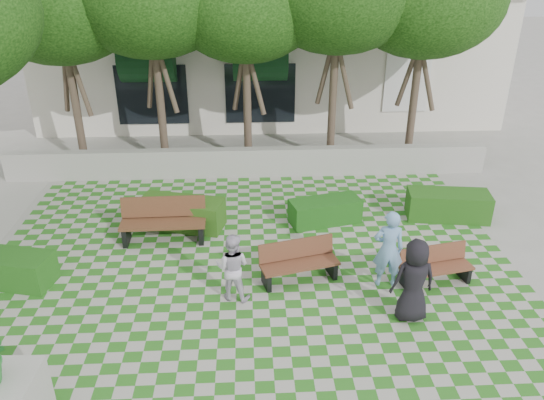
{
  "coord_description": "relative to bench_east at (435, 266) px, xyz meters",
  "views": [
    {
      "loc": [
        -0.05,
        -9.31,
        6.67
      ],
      "look_at": [
        0.5,
        1.5,
        1.4
      ],
      "focal_mm": 35.0,
      "sensor_mm": 36.0,
      "label": 1
    }
  ],
  "objects": [
    {
      "name": "ground",
      "position": [
        -3.95,
        -0.12,
        -0.4
      ],
      "size": [
        90.0,
        90.0,
        0.0
      ],
      "primitive_type": "plane",
      "color": "gray",
      "rests_on": "ground"
    },
    {
      "name": "lawn",
      "position": [
        -3.95,
        0.88,
        -0.39
      ],
      "size": [
        12.0,
        12.0,
        0.0
      ],
      "primitive_type": "plane",
      "color": "#2B721E",
      "rests_on": "ground"
    },
    {
      "name": "retaining_wall",
      "position": [
        -3.95,
        6.08,
        0.05
      ],
      "size": [
        15.0,
        0.36,
        0.9
      ],
      "primitive_type": "cube",
      "color": "#9E9B93",
      "rests_on": "ground"
    },
    {
      "name": "bench_east",
      "position": [
        0.0,
        0.0,
        0.0
      ],
      "size": [
        1.64,
        0.83,
        0.82
      ],
      "rotation": [
        0.0,
        0.0,
        0.21
      ],
      "color": "brown",
      "rests_on": "ground"
    },
    {
      "name": "bench_mid",
      "position": [
        -2.93,
        0.26,
        0.03
      ],
      "size": [
        1.79,
        0.98,
        0.89
      ],
      "rotation": [
        0.0,
        0.0,
        0.26
      ],
      "color": "#552F1D",
      "rests_on": "ground"
    },
    {
      "name": "bench_west",
      "position": [
        -6.08,
        2.13,
        0.13
      ],
      "size": [
        2.07,
        0.73,
        1.08
      ],
      "rotation": [
        0.0,
        0.0,
        0.02
      ],
      "color": "#4F2E1B",
      "rests_on": "ground"
    },
    {
      "name": "hedge_east",
      "position": [
        1.32,
        2.94,
        -0.03
      ],
      "size": [
        2.21,
        1.14,
        0.74
      ],
      "primitive_type": "cube",
      "rotation": [
        0.0,
        0.0,
        -0.14
      ],
      "color": "#1D4C14",
      "rests_on": "ground"
    },
    {
      "name": "hedge_midright",
      "position": [
        -1.98,
        2.87,
        -0.07
      ],
      "size": [
        1.96,
        1.16,
        0.64
      ],
      "primitive_type": "cube",
      "rotation": [
        0.0,
        0.0,
        0.25
      ],
      "color": "#174C14",
      "rests_on": "ground"
    },
    {
      "name": "hedge_midleft",
      "position": [
        -5.71,
        2.82,
        -0.02
      ],
      "size": [
        2.29,
        1.37,
        0.75
      ],
      "primitive_type": "cube",
      "rotation": [
        0.0,
        0.0,
        -0.26
      ],
      "color": "#234B14",
      "rests_on": "ground"
    },
    {
      "name": "hedge_west",
      "position": [
        -9.22,
        0.47,
        -0.05
      ],
      "size": [
        2.1,
        1.21,
        0.69
      ],
      "primitive_type": "cube",
      "rotation": [
        0.0,
        0.0,
        -0.23
      ],
      "color": "#1A4E14",
      "rests_on": "ground"
    },
    {
      "name": "person_blue",
      "position": [
        -1.08,
        -0.03,
        0.49
      ],
      "size": [
        0.67,
        0.47,
        1.77
      ],
      "primitive_type": "imported",
      "rotation": [
        0.0,
        0.0,
        3.07
      ],
      "color": "#73A2D2",
      "rests_on": "ground"
    },
    {
      "name": "person_dark",
      "position": [
        -0.88,
        -1.17,
        0.47
      ],
      "size": [
        0.88,
        0.61,
        1.73
      ],
      "primitive_type": "imported",
      "rotation": [
        0.0,
        0.0,
        3.21
      ],
      "color": "black",
      "rests_on": "ground"
    },
    {
      "name": "person_white",
      "position": [
        -4.35,
        -0.33,
        0.35
      ],
      "size": [
        0.84,
        0.72,
        1.48
      ],
      "primitive_type": "imported",
      "rotation": [
        0.0,
        0.0,
        2.89
      ],
      "color": "silver",
      "rests_on": "ground"
    },
    {
      "name": "tree_row",
      "position": [
        -5.81,
        5.84,
        4.78
      ],
      "size": [
        17.7,
        13.4,
        7.41
      ],
      "color": "#47382B",
      "rests_on": "ground"
    },
    {
      "name": "building",
      "position": [
        -3.02,
        13.96,
        2.12
      ],
      "size": [
        18.0,
        8.92,
        5.15
      ],
      "color": "silver",
      "rests_on": "ground"
    }
  ]
}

